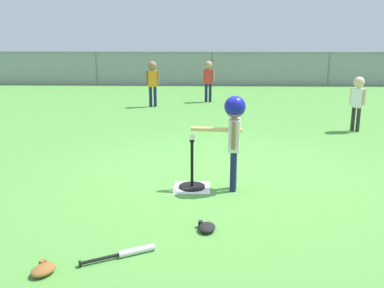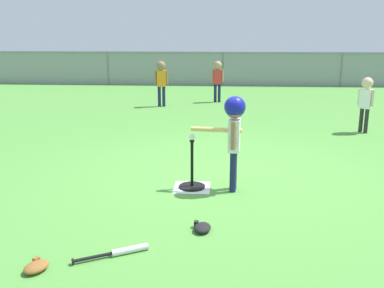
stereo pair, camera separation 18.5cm
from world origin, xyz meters
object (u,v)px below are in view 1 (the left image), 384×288
(fielder_near_right, at_px, (208,76))
(spare_bat_silver, at_px, (129,252))
(glove_near_bats, at_px, (43,270))
(glove_by_plate, at_px, (207,227))
(batter_child, at_px, (234,124))
(fielder_near_left, at_px, (152,78))
(baseball_on_tee, at_px, (192,137))
(fielder_deep_left, at_px, (358,96))
(batting_tee, at_px, (192,181))

(fielder_near_right, xyz_separation_m, spare_bat_silver, (-0.71, -8.32, -0.67))
(glove_near_bats, bearing_deg, glove_by_plate, 32.06)
(batter_child, distance_m, glove_by_plate, 1.41)
(fielder_near_left, height_order, fielder_near_right, fielder_near_left)
(glove_near_bats, bearing_deg, fielder_near_right, 81.16)
(fielder_near_right, relative_size, spare_bat_silver, 1.80)
(baseball_on_tee, xyz_separation_m, batter_child, (0.49, -0.05, 0.17))
(fielder_deep_left, bearing_deg, baseball_on_tee, -133.23)
(batter_child, height_order, spare_bat_silver, batter_child)
(fielder_deep_left, distance_m, fielder_near_right, 4.41)
(batting_tee, xyz_separation_m, batter_child, (0.49, -0.05, 0.72))
(baseball_on_tee, height_order, fielder_near_left, fielder_near_left)
(glove_by_plate, xyz_separation_m, glove_near_bats, (-1.29, -0.81, 0.00))
(baseball_on_tee, height_order, glove_by_plate, baseball_on_tee)
(glove_by_plate, relative_size, glove_near_bats, 0.89)
(glove_by_plate, bearing_deg, fielder_deep_left, 57.21)
(fielder_near_right, bearing_deg, fielder_near_left, -150.42)
(batter_child, height_order, fielder_near_right, batter_child)
(batting_tee, bearing_deg, batter_child, -6.21)
(fielder_near_left, height_order, glove_near_bats, fielder_near_left)
(fielder_deep_left, bearing_deg, glove_near_bats, -128.41)
(fielder_near_right, height_order, spare_bat_silver, fielder_near_right)
(batting_tee, xyz_separation_m, spare_bat_silver, (-0.49, -1.69, -0.06))
(batting_tee, relative_size, fielder_near_left, 0.53)
(batting_tee, relative_size, fielder_deep_left, 0.58)
(batting_tee, xyz_separation_m, baseball_on_tee, (0.00, 0.00, 0.54))
(fielder_near_left, relative_size, glove_by_plate, 4.74)
(spare_bat_silver, distance_m, glove_by_plate, 0.83)
(fielder_near_right, bearing_deg, batting_tee, -91.96)
(glove_near_bats, bearing_deg, spare_bat_silver, 25.89)
(spare_bat_silver, bearing_deg, fielder_deep_left, 54.49)
(fielder_near_right, bearing_deg, batter_child, -87.77)
(batting_tee, xyz_separation_m, glove_near_bats, (-1.11, -2.00, -0.05))
(batter_child, xyz_separation_m, glove_by_plate, (-0.31, -1.13, -0.77))
(baseball_on_tee, distance_m, glove_near_bats, 2.36)
(fielder_near_right, bearing_deg, baseball_on_tee, -91.96)
(glove_by_plate, bearing_deg, fielder_near_left, 100.75)
(batter_child, bearing_deg, batting_tee, 173.79)
(baseball_on_tee, height_order, fielder_near_right, fielder_near_right)
(fielder_near_left, xyz_separation_m, fielder_deep_left, (4.15, -2.65, -0.06))
(baseball_on_tee, distance_m, fielder_near_left, 5.95)
(batter_child, relative_size, glove_near_bats, 4.24)
(fielder_near_left, relative_size, fielder_near_right, 1.04)
(fielder_deep_left, height_order, glove_by_plate, fielder_deep_left)
(fielder_near_left, distance_m, fielder_near_right, 1.59)
(batting_tee, bearing_deg, fielder_near_right, 88.04)
(fielder_near_right, xyz_separation_m, glove_near_bats, (-1.34, -8.62, -0.66))
(baseball_on_tee, relative_size, fielder_near_left, 0.07)
(fielder_deep_left, xyz_separation_m, glove_near_bats, (-4.11, -5.18, -0.63))
(batting_tee, distance_m, fielder_near_right, 6.66)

